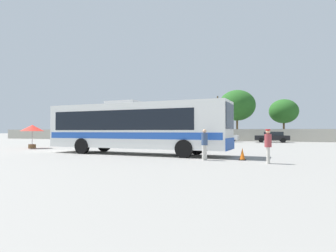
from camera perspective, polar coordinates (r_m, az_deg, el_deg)
The scene contains 16 objects.
ground_plane at distance 28.93m, azimuth 0.56°, elevation -4.05°, with size 300.00×300.00×0.00m, color gray.
perimeter_wall at distance 44.43m, azimuth 7.00°, elevation -1.82°, with size 80.00×0.30×1.81m, color #B2AD9E.
coach_bus_white_blue at distance 18.69m, azimuth -6.97°, elevation 0.10°, with size 12.58×3.51×3.54m.
attendant_by_bus_door at distance 14.80m, azimuth 7.45°, elevation -3.38°, with size 0.46×0.46×1.63m.
passenger_waiting_on_apron at distance 13.98m, azimuth 19.72°, elevation -3.47°, with size 0.34×0.34×1.61m.
vendor_umbrella_near_gate_red at distance 27.37m, azimuth -25.93°, elevation -0.48°, with size 1.98×1.98×2.07m.
parked_car_leftmost_black at distance 43.83m, azimuth -5.21°, elevation -1.97°, with size 4.51×2.27×1.51m.
parked_car_second_silver at distance 41.88m, azimuth 3.84°, elevation -2.05°, with size 4.23×2.23×1.46m.
parked_car_third_white at distance 40.32m, azimuth 11.25°, elevation -2.06°, with size 4.26×2.12×1.48m.
parked_car_rightmost_black at distance 39.84m, azimuth 20.46°, elevation -2.06°, with size 4.41×2.07×1.43m.
utility_pole_near at distance 47.84m, azimuth 10.09°, elevation 1.81°, with size 1.77×0.57×7.41m.
roadside_tree_left at distance 50.71m, azimuth -6.49°, elevation 2.71°, with size 4.35×4.35×6.68m.
roadside_tree_midleft at distance 51.68m, azimuth 3.82°, elevation 2.63°, with size 3.67×3.67×6.40m.
roadside_tree_midright at distance 47.44m, azimuth 13.89°, elevation 4.10°, with size 5.92×5.92×8.26m.
roadside_tree_right at distance 50.35m, azimuth 22.51°, elevation 2.79°, with size 4.71×4.71×6.82m.
traffic_cone_on_apron at distance 15.22m, azimuth 14.92°, elevation -5.59°, with size 0.36×0.36×0.64m.
Camera 1 is at (8.96, -17.46, 1.53)m, focal length 29.91 mm.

